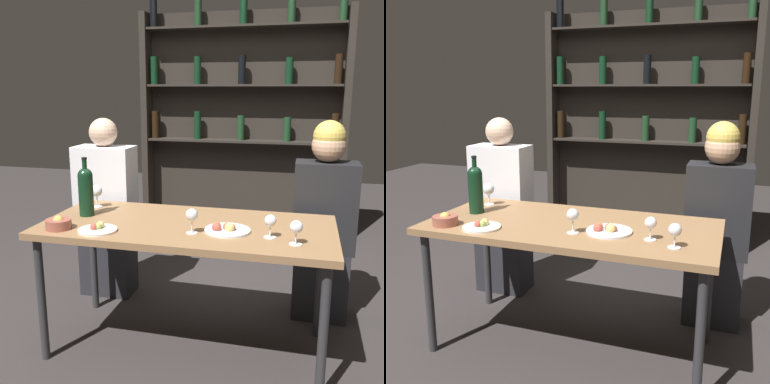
# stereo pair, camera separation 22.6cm
# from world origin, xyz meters

# --- Properties ---
(ground_plane) EXTENTS (10.00, 10.00, 0.00)m
(ground_plane) POSITION_xyz_m (0.00, 0.00, 0.00)
(ground_plane) COLOR #332D2D
(dining_table) EXTENTS (1.55, 0.72, 0.72)m
(dining_table) POSITION_xyz_m (0.00, 0.00, 0.66)
(dining_table) COLOR olive
(dining_table) RESTS_ON ground_plane
(wine_rack_wall) EXTENTS (1.89, 0.21, 2.23)m
(wine_rack_wall) POSITION_xyz_m (-0.00, 2.00, 1.15)
(wine_rack_wall) COLOR #28231E
(wine_rack_wall) RESTS_ON ground_plane
(wine_bottle) EXTENTS (0.08, 0.08, 0.33)m
(wine_bottle) POSITION_xyz_m (-0.59, 0.02, 0.87)
(wine_bottle) COLOR black
(wine_bottle) RESTS_ON dining_table
(wine_glass_0) EXTENTS (0.07, 0.07, 0.13)m
(wine_glass_0) POSITION_xyz_m (-0.62, 0.20, 0.82)
(wine_glass_0) COLOR silver
(wine_glass_0) RESTS_ON dining_table
(wine_glass_1) EXTENTS (0.06, 0.06, 0.12)m
(wine_glass_1) POSITION_xyz_m (0.57, -0.19, 0.80)
(wine_glass_1) COLOR silver
(wine_glass_1) RESTS_ON dining_table
(wine_glass_2) EXTENTS (0.06, 0.06, 0.13)m
(wine_glass_2) POSITION_xyz_m (0.06, -0.15, 0.81)
(wine_glass_2) COLOR silver
(wine_glass_2) RESTS_ON dining_table
(wine_glass_3) EXTENTS (0.06, 0.06, 0.12)m
(wine_glass_3) POSITION_xyz_m (0.45, -0.12, 0.80)
(wine_glass_3) COLOR silver
(wine_glass_3) RESTS_ON dining_table
(food_plate_0) EXTENTS (0.20, 0.20, 0.05)m
(food_plate_0) POSITION_xyz_m (-0.41, -0.23, 0.74)
(food_plate_0) COLOR silver
(food_plate_0) RESTS_ON dining_table
(food_plate_1) EXTENTS (0.23, 0.23, 0.05)m
(food_plate_1) POSITION_xyz_m (0.23, -0.08, 0.74)
(food_plate_1) COLOR silver
(food_plate_1) RESTS_ON dining_table
(snack_bowl) EXTENTS (0.13, 0.13, 0.07)m
(snack_bowl) POSITION_xyz_m (-0.62, -0.24, 0.75)
(snack_bowl) COLOR #995142
(snack_bowl) RESTS_ON dining_table
(seated_person_left) EXTENTS (0.40, 0.22, 1.24)m
(seated_person_left) POSITION_xyz_m (-0.72, 0.55, 0.58)
(seated_person_left) COLOR #26262B
(seated_person_left) RESTS_ON ground_plane
(seated_person_right) EXTENTS (0.37, 0.22, 1.25)m
(seated_person_right) POSITION_xyz_m (0.72, 0.55, 0.61)
(seated_person_right) COLOR #26262B
(seated_person_right) RESTS_ON ground_plane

